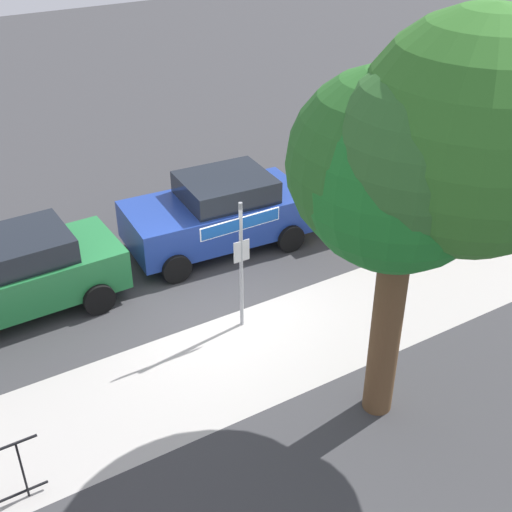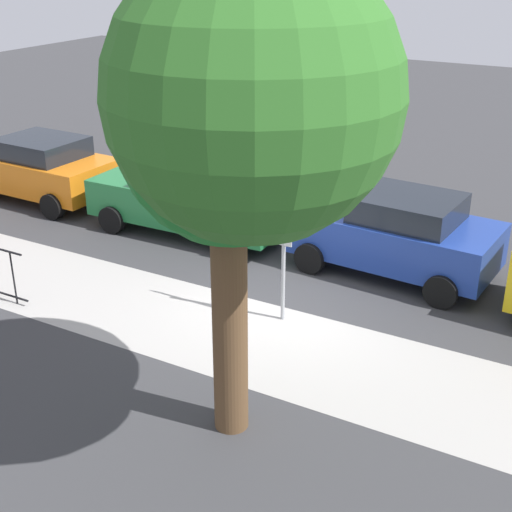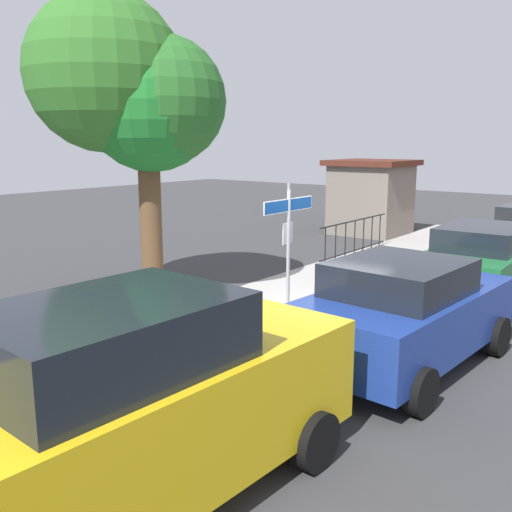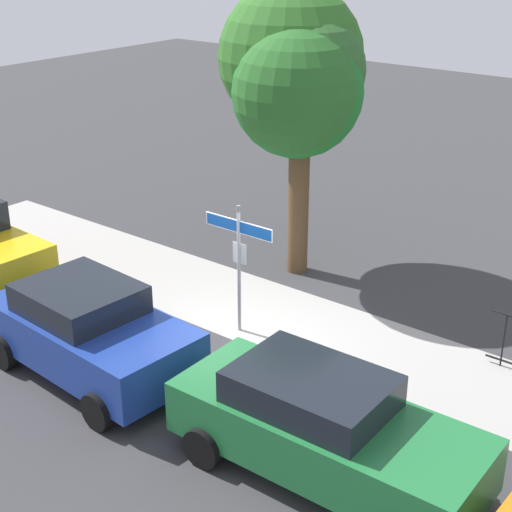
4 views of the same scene
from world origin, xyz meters
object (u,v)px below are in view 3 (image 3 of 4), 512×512
object	(u,v)px
car_green	(484,260)
car_blue	(404,312)
utility_shed	(371,196)
shade_tree	(135,89)
car_yellow	(135,407)
street_sign	(288,226)

from	to	relation	value
car_green	car_blue	bearing A→B (deg)	-178.54
car_blue	utility_shed	bearing A→B (deg)	32.59
utility_shed	shade_tree	bearing A→B (deg)	-178.89
car_yellow	utility_shed	world-z (taller)	utility_shed
shade_tree	car_yellow	world-z (taller)	shade_tree
car_blue	street_sign	bearing A→B (deg)	73.55
car_yellow	shade_tree	bearing A→B (deg)	51.39
street_sign	car_green	world-z (taller)	street_sign
car_blue	car_yellow	bearing A→B (deg)	177.66
shade_tree	car_green	world-z (taller)	shade_tree
utility_shed	car_green	bearing A→B (deg)	-137.60
street_sign	utility_shed	size ratio (longest dim) A/B	0.93
car_blue	shade_tree	bearing A→B (deg)	93.15
street_sign	car_blue	bearing A→B (deg)	-110.29
shade_tree	car_yellow	distance (m)	8.13
street_sign	car_yellow	xyz separation A→B (m)	(-5.87, -2.35, -0.76)
car_yellow	car_blue	world-z (taller)	car_yellow
shade_tree	car_green	bearing A→B (deg)	-51.04
shade_tree	car_blue	world-z (taller)	shade_tree
car_green	shade_tree	bearing A→B (deg)	127.89
street_sign	car_yellow	world-z (taller)	street_sign
utility_shed	car_blue	bearing A→B (deg)	-151.25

